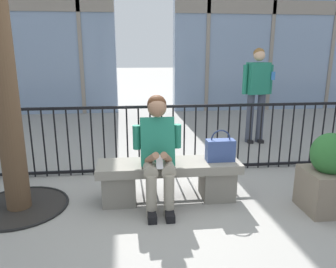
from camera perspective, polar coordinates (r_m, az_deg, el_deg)
The scene contains 7 objects.
ground_plane at distance 3.78m, azimuth 0.17°, elevation -11.47°, with size 60.00×60.00×0.00m, color gray.
stone_bench at distance 3.67m, azimuth 0.18°, elevation -7.65°, with size 1.60×0.44×0.45m.
seated_person_with_phone at distance 3.41m, azimuth -1.81°, elevation -2.65°, with size 0.52×0.66×1.21m.
handbag_on_bench at distance 3.66m, azimuth 9.26°, elevation -2.74°, with size 0.32×0.14×0.36m.
bystander_at_railing at distance 6.07m, azimuth 15.54°, elevation 7.81°, with size 0.55×0.29×1.71m.
plaza_railing at distance 4.43m, azimuth -1.12°, elevation -0.84°, with size 8.19×0.04×0.95m.
planter at distance 3.77m, azimuth 26.51°, elevation -6.65°, with size 0.47×0.47×0.85m.
Camera 1 is at (-0.39, -3.37, 1.66)m, focal length 34.32 mm.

